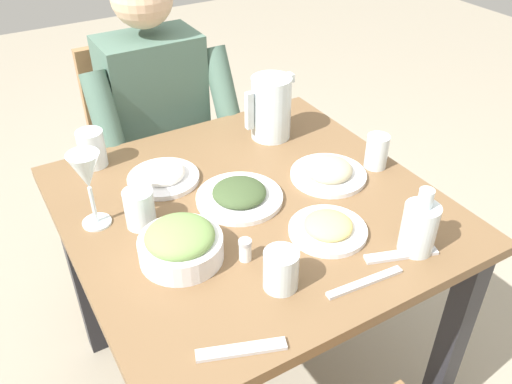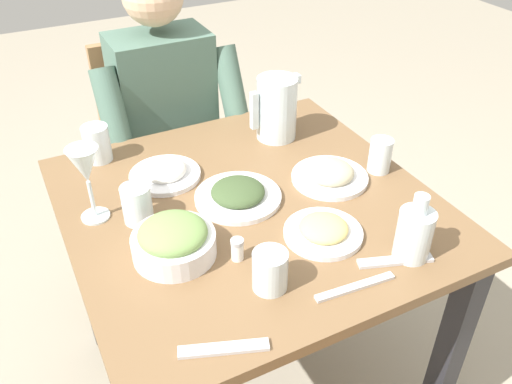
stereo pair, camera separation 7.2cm
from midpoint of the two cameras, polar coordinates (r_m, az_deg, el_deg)
ground_plane at (r=1.91m, az=0.65°, el=-19.17°), size 8.00×8.00×0.00m
dining_table at (r=1.45m, az=0.80°, el=-4.99°), size 0.91×0.91×0.73m
chair_near at (r=2.08m, az=-9.12°, el=4.91°), size 0.40×0.40×0.90m
diner_near at (r=1.84m, az=-7.41°, el=6.00°), size 0.48×0.53×1.19m
water_pitcher at (r=1.62m, az=3.48°, el=8.85°), size 0.16×0.12×0.19m
salad_bowl at (r=1.20m, az=-7.05°, el=-5.14°), size 0.19×0.19×0.09m
plate_yoghurt at (r=1.47m, az=-8.29°, el=2.10°), size 0.19×0.19×0.05m
plate_fries at (r=1.27m, az=8.77°, el=-4.07°), size 0.19×0.19×0.04m
plate_dolmas at (r=1.37m, az=-0.42°, el=-0.25°), size 0.22×0.22×0.05m
plate_beans at (r=1.47m, az=9.25°, el=1.86°), size 0.21×0.21×0.05m
water_glass_by_pitcher at (r=1.52m, az=14.37°, el=3.77°), size 0.06×0.06×0.10m
water_glass_far_right at (r=1.12m, az=3.36°, el=-8.36°), size 0.07×0.07×0.09m
water_glass_near_left at (r=1.31m, az=-10.98°, el=-1.29°), size 0.07×0.07×0.10m
water_glass_far_left at (r=1.57m, az=-15.26°, el=4.97°), size 0.07×0.07×0.11m
wine_glass at (r=1.29m, az=-16.14°, el=2.35°), size 0.08×0.08×0.20m
oil_carafe at (r=1.24m, az=18.00°, el=-4.48°), size 0.08×0.08×0.16m
salt_shaker at (r=1.19m, az=-0.26°, el=-6.12°), size 0.03×0.03×0.05m
fork_near at (r=1.04m, az=-1.38°, el=-16.31°), size 0.17×0.08×0.01m
knife_near at (r=1.17m, az=12.24°, el=-9.85°), size 0.19×0.03×0.01m
fork_far at (r=1.25m, az=16.19°, el=-7.05°), size 0.17×0.08×0.01m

